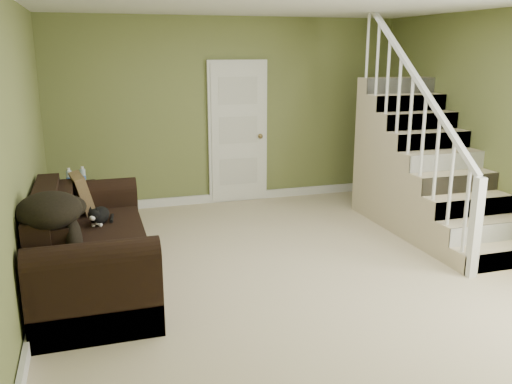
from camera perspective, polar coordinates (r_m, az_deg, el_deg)
floor at (r=5.53m, az=4.64°, el=-8.26°), size 5.00×5.50×0.01m
wall_back at (r=7.75m, az=-2.74°, el=8.42°), size 5.00×0.04×2.60m
wall_left at (r=4.83m, az=-23.83°, el=3.26°), size 0.04×5.50×2.60m
baseboard_back at (r=7.96m, az=-2.58°, el=-0.51°), size 5.00×0.04×0.12m
baseboard_left at (r=5.19m, az=-22.06°, el=-10.23°), size 0.04×5.50×0.12m
baseboard_right at (r=6.77m, az=24.54°, el=-4.66°), size 0.04×5.50×0.12m
door at (r=7.77m, az=-1.91°, el=6.26°), size 0.86×0.12×2.02m
staircase at (r=7.06m, az=17.01°, el=1.72°), size 1.00×2.51×2.82m
sofa at (r=5.30m, az=-17.29°, el=-5.92°), size 1.00×2.30×0.91m
side_table at (r=6.78m, az=-18.09°, el=-1.80°), size 0.60×0.60×0.83m
cat at (r=5.53m, az=-16.12°, el=-2.42°), size 0.27×0.47×0.22m
banana at (r=4.84m, az=-14.25°, el=-5.51°), size 0.16×0.15×0.05m
throw_pillow at (r=5.96m, az=-17.78°, el=-0.19°), size 0.27×0.45×0.44m
throw_blanket at (r=4.53m, az=-20.94°, el=-1.79°), size 0.60×0.73×0.27m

